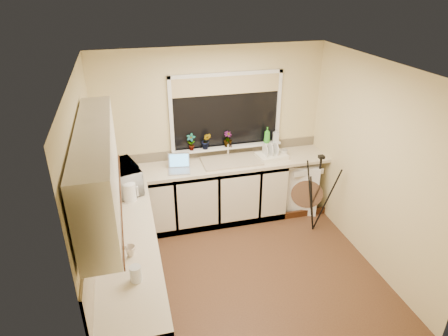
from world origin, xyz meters
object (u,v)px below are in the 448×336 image
Objects in this scene: laptop at (179,166)px; dish_rack at (271,156)px; tripod at (317,194)px; plant_a at (191,142)px; soap_bottle_clear at (276,135)px; cup_left at (130,251)px; steel_jar at (123,253)px; plant_c at (228,139)px; cup_back at (284,153)px; glass_jug at (136,274)px; kettle at (129,192)px; washing_machine at (299,184)px; microwave at (121,178)px; soap_bottle_green at (267,135)px; plant_b at (206,141)px.

dish_rack is at bearing 10.50° from laptop.
plant_a is (-1.57, 0.84, 0.59)m from tripod.
cup_left is at bearing -138.62° from soap_bottle_clear.
soap_bottle_clear is at bearing 40.89° from steel_jar.
plant_a is 0.53m from plant_c.
cup_left is (-1.47, -1.94, -0.21)m from plant_c.
glass_jug is at bearing -136.89° from cup_back.
kettle is 0.18× the size of tripod.
laptop is at bearing -129.06° from plant_a.
microwave reaches higher than washing_machine.
dish_rack is 1.86× the size of plant_c.
plant_c is 0.59m from soap_bottle_green.
plant_a is (-1.61, 0.20, 0.78)m from washing_machine.
cup_left is (-2.21, -1.95, -0.20)m from soap_bottle_clear.
plant_b reaches higher than soap_bottle_clear.
plant_a is 0.21m from plant_b.
washing_machine is 0.72m from dish_rack.
steel_jar is at bearing -139.11° from soap_bottle_clear.
tripod is at bearing -69.47° from washing_machine.
tripod is at bearing -31.55° from plant_b.
plant_c reaches higher than glass_jug.
washing_machine is at bearing -33.08° from soap_bottle_clear.
plant_a is 1.12m from soap_bottle_green.
glass_jug is 3.04m from cup_back.
plant_b is at bearing -3.11° from plant_a.
washing_machine is 1.92× the size of dish_rack.
tripod reaches higher than dish_rack.
laptop is 2.13m from glass_jug.
soap_bottle_clear reaches higher than washing_machine.
plant_c is (0.32, 0.02, -0.01)m from plant_b.
laptop is 3.07× the size of steel_jar.
microwave reaches higher than steel_jar.
plant_a is at bearing -179.22° from soap_bottle_clear.
glass_jug is at bearing -100.25° from laptop.
plant_c is (1.53, 1.96, 0.21)m from steel_jar.
soap_bottle_clear is (1.27, 0.02, -0.02)m from plant_a.
plant_b is at bearing -178.44° from soap_bottle_clear.
kettle is 2.32m from cup_back.
plant_a is (-1.12, 0.23, 0.24)m from dish_rack.
tripod is 10.95× the size of steel_jar.
cup_back is at bearing 36.93° from steel_jar.
glass_jug is 2.47m from plant_a.
plant_b is at bearing 38.68° from kettle.
laptop is at bearing 175.15° from dish_rack.
cup_left is (-0.94, -1.93, -0.22)m from plant_a.
steel_jar is (-2.61, -1.75, 0.56)m from washing_machine.
washing_machine is at bearing 2.36° from cup_back.
microwave reaches higher than laptop.
steel_jar is (-2.57, -1.11, 0.38)m from tripod.
dish_rack is 0.35× the size of tripod.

